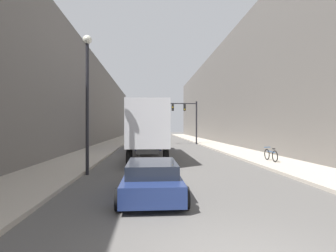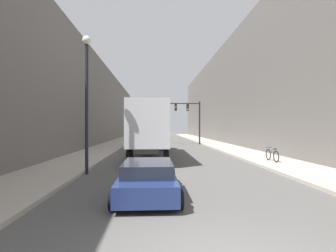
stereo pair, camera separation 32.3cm
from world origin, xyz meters
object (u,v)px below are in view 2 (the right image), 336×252
semi_truck (149,128)px  sedan_car (148,178)px  parked_bicycle (272,155)px  traffic_signal_gantry (186,113)px  street_lamp (87,85)px

semi_truck → sedan_car: 12.16m
parked_bicycle → traffic_signal_gantry: bearing=100.4°
sedan_car → parked_bicycle: size_ratio=2.42×
semi_truck → parked_bicycle: size_ratio=7.30×
street_lamp → parked_bicycle: bearing=16.4°
traffic_signal_gantry → sedan_car: bearing=-99.8°
sedan_car → parked_bicycle: 10.57m
traffic_signal_gantry → parked_bicycle: (3.31, -18.09, -3.55)m
traffic_signal_gantry → parked_bicycle: traffic_signal_gantry is taller
street_lamp → parked_bicycle: size_ratio=3.74×
semi_truck → parked_bicycle: bearing=-31.3°
parked_bicycle → sedan_car: bearing=-136.6°
semi_truck → traffic_signal_gantry: bearing=71.1°
traffic_signal_gantry → semi_truck: bearing=-108.9°
semi_truck → parked_bicycle: (7.86, -4.78, -1.73)m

